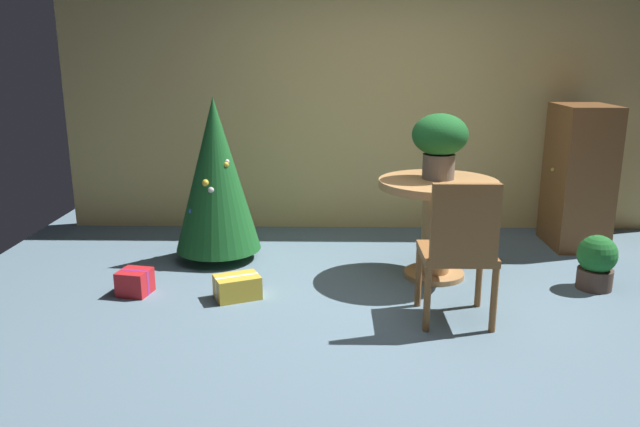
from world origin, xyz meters
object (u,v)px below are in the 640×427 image
Objects in this scene: round_dining_table at (437,210)px; potted_plant at (596,262)px; gift_box_gold at (237,287)px; wooden_chair_near at (460,246)px; wooden_cabinet at (579,177)px; flower_vase at (440,140)px; gift_box_red at (135,282)px; holiday_tree at (216,175)px.

potted_plant is (1.15, -0.24, -0.33)m from round_dining_table.
gift_box_gold is (-1.48, -0.47, -0.45)m from round_dining_table.
wooden_chair_near reaches higher than round_dining_table.
wooden_cabinet reaches higher than potted_plant.
potted_plant is (1.15, -0.29, -0.86)m from flower_vase.
gift_box_red is 0.61× the size of potted_plant.
wooden_chair_near reaches higher than potted_plant.
holiday_tree reaches higher than flower_vase.
wooden_cabinet is (2.87, 1.32, 0.55)m from gift_box_gold.
round_dining_table is at bearing 17.60° from gift_box_gold.
flower_vase is at bearing 85.30° from round_dining_table.
gift_box_gold is 0.29× the size of wooden_cabinet.
flower_vase reaches higher than round_dining_table.
wooden_chair_near is 1.60m from gift_box_gold.
gift_box_red reaches higher than gift_box_gold.
wooden_chair_near reaches higher than gift_box_red.
wooden_chair_near is 2.21m from wooden_cabinet.
wooden_cabinet reaches higher than gift_box_red.
wooden_chair_near is 0.70× the size of holiday_tree.
gift_box_gold is 2.65m from potted_plant.
gift_box_red is at bearing 168.31° from wooden_chair_near.
flower_vase is at bearing -11.15° from holiday_tree.
flower_vase is 1.34× the size of gift_box_gold.
holiday_tree reaches higher than wooden_cabinet.
potted_plant is (2.92, -0.64, -0.52)m from holiday_tree.
holiday_tree reaches higher than gift_box_red.
wooden_chair_near is 2.32× the size of potted_plant.
flower_vase is 2.49m from gift_box_red.
wooden_chair_near is (-0.00, -0.92, -0.54)m from flower_vase.
round_dining_table is at bearing -148.67° from wooden_cabinet.
flower_vase reaches higher than wooden_chair_near.
gift_box_gold is at bearing -160.61° from flower_vase.
gift_box_gold is (-1.48, 0.40, -0.45)m from wooden_chair_near.
gift_box_red is 3.88m from wooden_cabinet.
gift_box_gold is (0.29, -0.87, -0.64)m from holiday_tree.
wooden_chair_near is 2.33m from gift_box_red.
round_dining_table is 0.54m from flower_vase.
wooden_chair_near is at bearing -15.16° from gift_box_gold.
wooden_chair_near is at bearing -90.00° from round_dining_table.
flower_vase is at bearing 11.62° from gift_box_red.
round_dining_table is 1.83× the size of flower_vase.
wooden_chair_near is at bearing -35.78° from holiday_tree.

